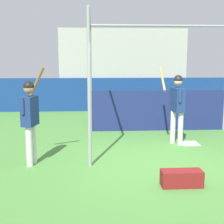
# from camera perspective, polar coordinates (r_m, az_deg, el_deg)

# --- Properties ---
(ground_plane) EXTENTS (60.00, 60.00, 0.00)m
(ground_plane) POSITION_cam_1_polar(r_m,az_deg,el_deg) (6.65, 7.84, -9.33)
(ground_plane) COLOR #477F38
(outfield_wall) EXTENTS (24.00, 0.12, 1.40)m
(outfield_wall) POSITION_cam_1_polar(r_m,az_deg,el_deg) (13.27, 2.10, 3.24)
(outfield_wall) COLOR navy
(outfield_wall) RESTS_ON ground
(bleacher_section) EXTENTS (5.40, 4.00, 3.48)m
(bleacher_section) POSITION_cam_1_polar(r_m,az_deg,el_deg) (15.25, 1.38, 7.94)
(bleacher_section) COLOR #9E9E99
(bleacher_section) RESTS_ON ground
(batting_cage) EXTENTS (4.18, 3.23, 3.16)m
(batting_cage) POSITION_cam_1_polar(r_m,az_deg,el_deg) (8.98, 9.29, 3.76)
(batting_cage) COLOR gray
(batting_cage) RESTS_ON ground
(home_plate) EXTENTS (0.44, 0.44, 0.02)m
(home_plate) POSITION_cam_1_polar(r_m,az_deg,el_deg) (8.34, 13.97, -5.59)
(home_plate) COLOR white
(home_plate) RESTS_ON ground
(player_batter) EXTENTS (0.54, 0.91, 1.94)m
(player_batter) POSITION_cam_1_polar(r_m,az_deg,el_deg) (8.04, 11.80, 1.69)
(player_batter) COLOR silver
(player_batter) RESTS_ON ground
(player_waiting) EXTENTS (0.47, 0.77, 2.01)m
(player_waiting) POSITION_cam_1_polar(r_m,az_deg,el_deg) (6.49, -14.76, -0.52)
(player_waiting) COLOR silver
(player_waiting) RESTS_ON ground
(equipment_bag) EXTENTS (0.70, 0.28, 0.28)m
(equipment_bag) POSITION_cam_1_polar(r_m,az_deg,el_deg) (5.56, 12.61, -11.74)
(equipment_bag) COLOR maroon
(equipment_bag) RESTS_ON ground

